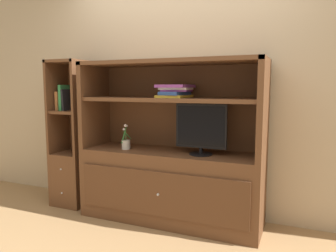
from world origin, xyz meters
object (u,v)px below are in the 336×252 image
media_console (170,170)px  tv_monitor (201,129)px  magazine_stack (175,91)px  bookshelf_tall (73,155)px  potted_plant (126,143)px  upright_book_row (64,99)px

media_console → tv_monitor: 0.53m
magazine_stack → bookshelf_tall: 1.42m
media_console → potted_plant: 0.52m
media_console → bookshelf_tall: (-1.18, 0.00, 0.05)m
tv_monitor → potted_plant: (-0.76, -0.04, -0.18)m
media_console → potted_plant: size_ratio=6.94×
media_console → upright_book_row: media_console is taller
magazine_stack → upright_book_row: same height
magazine_stack → upright_book_row: bearing=-179.9°
tv_monitor → bookshelf_tall: bookshelf_tall is taller
media_console → bookshelf_tall: bookshelf_tall is taller
upright_book_row → bookshelf_tall: bearing=6.5°
media_console → magazine_stack: bearing=-2.0°
magazine_stack → bookshelf_tall: bearing=179.7°
bookshelf_tall → media_console: bearing=-0.2°
potted_plant → media_console: bearing=10.1°
tv_monitor → bookshelf_tall: bearing=178.2°
potted_plant → magazine_stack: size_ratio=0.72×
tv_monitor → media_console: bearing=172.5°
potted_plant → bookshelf_tall: (-0.73, 0.08, -0.20)m
tv_monitor → potted_plant: size_ratio=1.87×
bookshelf_tall → upright_book_row: bearing=-173.5°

